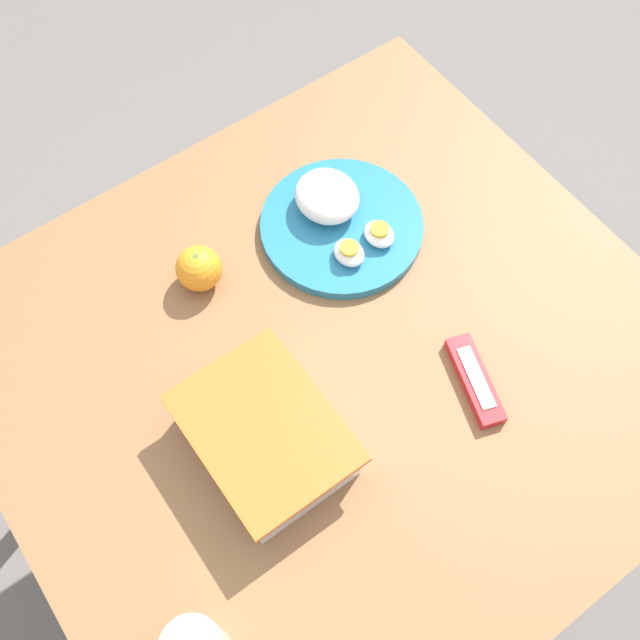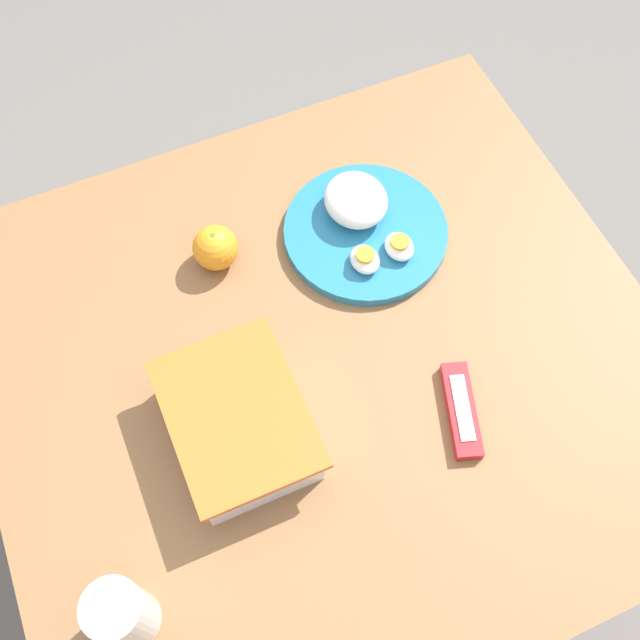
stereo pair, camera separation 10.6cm
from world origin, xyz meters
TOP-DOWN VIEW (x-y plane):
  - ground_plane at (0.00, 0.00)m, footprint 10.00×10.00m
  - table at (0.00, 0.00)m, footprint 0.90×0.96m
  - food_container at (-0.05, 0.15)m, footprint 0.22×0.17m
  - orange_fruit at (0.22, 0.09)m, footprint 0.07×0.07m
  - rice_plate at (0.18, -0.14)m, footprint 0.25×0.25m
  - candy_bar at (-0.15, -0.13)m, footprint 0.14×0.08m
  - drinking_glass at (-0.22, 0.35)m, footprint 0.07×0.07m

SIDE VIEW (x-z plane):
  - ground_plane at x=0.00m, z-range 0.00..0.00m
  - table at x=0.00m, z-range 0.29..1.02m
  - candy_bar at x=-0.15m, z-range 0.73..0.75m
  - rice_plate at x=0.18m, z-range 0.72..0.79m
  - food_container at x=-0.05m, z-range 0.73..0.80m
  - orange_fruit at x=0.22m, z-range 0.73..0.80m
  - drinking_glass at x=-0.22m, z-range 0.73..0.85m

